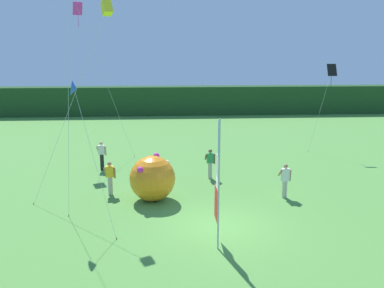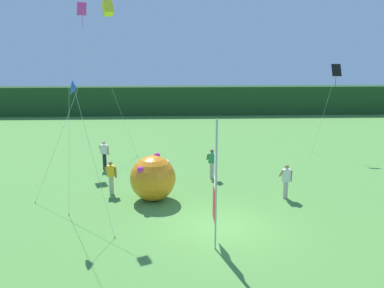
{
  "view_description": "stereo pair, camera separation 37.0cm",
  "coord_description": "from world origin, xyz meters",
  "px_view_note": "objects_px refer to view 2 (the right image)",
  "views": [
    {
      "loc": [
        -1.97,
        -14.02,
        6.59
      ],
      "look_at": [
        -0.91,
        2.36,
        2.82
      ],
      "focal_mm": 36.78,
      "sensor_mm": 36.0,
      "label": 1
    },
    {
      "loc": [
        -1.6,
        -14.04,
        6.59
      ],
      "look_at": [
        -0.91,
        2.36,
        2.82
      ],
      "focal_mm": 36.78,
      "sensor_mm": 36.0,
      "label": 2
    }
  ],
  "objects_px": {
    "person_far_left": "(111,177)",
    "person_mid_field": "(286,180)",
    "inflatable_balloon": "(153,178)",
    "banner_flag": "(215,186)",
    "kite_blue_delta_4": "(74,89)",
    "person_near_banner": "(212,163)",
    "kite_black_diamond_0": "(335,74)",
    "kite_yellow_box_2": "(107,10)",
    "person_far_right": "(104,154)",
    "kite_magenta_diamond_3": "(86,20)"
  },
  "relations": [
    {
      "from": "banner_flag",
      "to": "person_far_left",
      "type": "relative_size",
      "value": 2.79
    },
    {
      "from": "inflatable_balloon",
      "to": "kite_blue_delta_4",
      "type": "distance_m",
      "value": 5.42
    },
    {
      "from": "person_far_right",
      "to": "kite_magenta_diamond_3",
      "type": "distance_m",
      "value": 8.74
    },
    {
      "from": "kite_yellow_box_2",
      "to": "person_far_left",
      "type": "bearing_deg",
      "value": 124.61
    },
    {
      "from": "kite_blue_delta_4",
      "to": "inflatable_balloon",
      "type": "bearing_deg",
      "value": 33.99
    },
    {
      "from": "person_near_banner",
      "to": "kite_black_diamond_0",
      "type": "bearing_deg",
      "value": 32.36
    },
    {
      "from": "person_far_left",
      "to": "kite_black_diamond_0",
      "type": "relative_size",
      "value": 0.27
    },
    {
      "from": "inflatable_balloon",
      "to": "kite_magenta_diamond_3",
      "type": "relative_size",
      "value": 0.22
    },
    {
      "from": "kite_magenta_diamond_3",
      "to": "banner_flag",
      "type": "bearing_deg",
      "value": -62.54
    },
    {
      "from": "person_far_left",
      "to": "kite_magenta_diamond_3",
      "type": "bearing_deg",
      "value": 107.29
    },
    {
      "from": "kite_magenta_diamond_3",
      "to": "kite_blue_delta_4",
      "type": "relative_size",
      "value": 1.73
    },
    {
      "from": "person_far_left",
      "to": "kite_black_diamond_0",
      "type": "xyz_separation_m",
      "value": [
        13.63,
        7.65,
        4.44
      ]
    },
    {
      "from": "kite_black_diamond_0",
      "to": "kite_yellow_box_2",
      "type": "bearing_deg",
      "value": -149.2
    },
    {
      "from": "kite_yellow_box_2",
      "to": "kite_blue_delta_4",
      "type": "bearing_deg",
      "value": -112.31
    },
    {
      "from": "person_far_right",
      "to": "kite_yellow_box_2",
      "type": "bearing_deg",
      "value": -74.22
    },
    {
      "from": "kite_black_diamond_0",
      "to": "kite_yellow_box_2",
      "type": "height_order",
      "value": "kite_yellow_box_2"
    },
    {
      "from": "kite_black_diamond_0",
      "to": "kite_blue_delta_4",
      "type": "bearing_deg",
      "value": -144.12
    },
    {
      "from": "person_mid_field",
      "to": "person_far_right",
      "type": "distance_m",
      "value": 10.57
    },
    {
      "from": "kite_yellow_box_2",
      "to": "kite_magenta_diamond_3",
      "type": "relative_size",
      "value": 0.91
    },
    {
      "from": "banner_flag",
      "to": "kite_black_diamond_0",
      "type": "relative_size",
      "value": 0.77
    },
    {
      "from": "person_far_right",
      "to": "kite_blue_delta_4",
      "type": "relative_size",
      "value": 0.3
    },
    {
      "from": "kite_black_diamond_0",
      "to": "kite_yellow_box_2",
      "type": "xyz_separation_m",
      "value": [
        -13.39,
        -7.99,
        3.11
      ]
    },
    {
      "from": "banner_flag",
      "to": "person_far_left",
      "type": "height_order",
      "value": "banner_flag"
    },
    {
      "from": "kite_yellow_box_2",
      "to": "kite_black_diamond_0",
      "type": "bearing_deg",
      "value": 30.8
    },
    {
      "from": "person_mid_field",
      "to": "person_far_left",
      "type": "bearing_deg",
      "value": 173.6
    },
    {
      "from": "kite_yellow_box_2",
      "to": "kite_blue_delta_4",
      "type": "height_order",
      "value": "kite_yellow_box_2"
    },
    {
      "from": "person_mid_field",
      "to": "inflatable_balloon",
      "type": "relative_size",
      "value": 0.75
    },
    {
      "from": "banner_flag",
      "to": "kite_yellow_box_2",
      "type": "xyz_separation_m",
      "value": [
        -4.21,
        5.03,
        6.23
      ]
    },
    {
      "from": "person_near_banner",
      "to": "kite_blue_delta_4",
      "type": "distance_m",
      "value": 8.81
    },
    {
      "from": "inflatable_balloon",
      "to": "kite_magenta_diamond_3",
      "type": "xyz_separation_m",
      "value": [
        -4.52,
        8.8,
        7.62
      ]
    },
    {
      "from": "person_near_banner",
      "to": "person_far_left",
      "type": "height_order",
      "value": "person_far_left"
    },
    {
      "from": "kite_yellow_box_2",
      "to": "person_far_right",
      "type": "bearing_deg",
      "value": 105.78
    },
    {
      "from": "banner_flag",
      "to": "kite_blue_delta_4",
      "type": "height_order",
      "value": "kite_blue_delta_4"
    },
    {
      "from": "person_far_right",
      "to": "kite_black_diamond_0",
      "type": "xyz_separation_m",
      "value": [
        14.67,
        3.46,
        4.41
      ]
    },
    {
      "from": "kite_blue_delta_4",
      "to": "banner_flag",
      "type": "bearing_deg",
      "value": -26.62
    },
    {
      "from": "banner_flag",
      "to": "kite_magenta_diamond_3",
      "type": "relative_size",
      "value": 0.47
    },
    {
      "from": "banner_flag",
      "to": "kite_yellow_box_2",
      "type": "distance_m",
      "value": 9.05
    },
    {
      "from": "banner_flag",
      "to": "person_far_left",
      "type": "bearing_deg",
      "value": 129.61
    },
    {
      "from": "kite_blue_delta_4",
      "to": "person_far_right",
      "type": "bearing_deg",
      "value": 92.35
    },
    {
      "from": "person_far_right",
      "to": "kite_yellow_box_2",
      "type": "distance_m",
      "value": 8.87
    },
    {
      "from": "person_far_left",
      "to": "kite_yellow_box_2",
      "type": "bearing_deg",
      "value": -55.39
    },
    {
      "from": "person_far_left",
      "to": "person_mid_field",
      "type": "bearing_deg",
      "value": -6.4
    },
    {
      "from": "kite_yellow_box_2",
      "to": "kite_blue_delta_4",
      "type": "xyz_separation_m",
      "value": [
        -0.99,
        -2.42,
        -3.14
      ]
    },
    {
      "from": "kite_black_diamond_0",
      "to": "kite_magenta_diamond_3",
      "type": "bearing_deg",
      "value": 178.99
    },
    {
      "from": "person_mid_field",
      "to": "person_near_banner",
      "type": "bearing_deg",
      "value": 135.39
    },
    {
      "from": "person_far_right",
      "to": "kite_blue_delta_4",
      "type": "distance_m",
      "value": 8.22
    },
    {
      "from": "person_near_banner",
      "to": "person_far_right",
      "type": "distance_m",
      "value": 6.4
    },
    {
      "from": "banner_flag",
      "to": "person_far_left",
      "type": "distance_m",
      "value": 7.09
    },
    {
      "from": "kite_black_diamond_0",
      "to": "kite_magenta_diamond_3",
      "type": "height_order",
      "value": "kite_magenta_diamond_3"
    },
    {
      "from": "person_far_right",
      "to": "kite_magenta_diamond_3",
      "type": "xyz_separation_m",
      "value": [
        -1.42,
        3.74,
        7.77
      ]
    }
  ]
}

